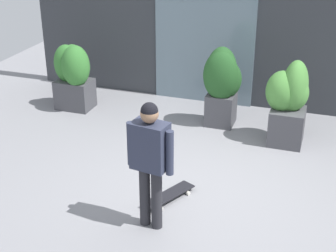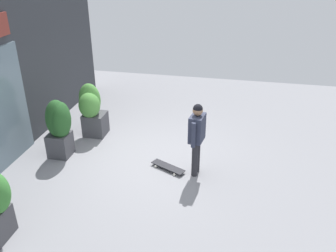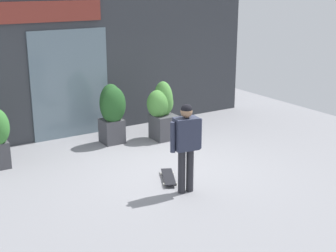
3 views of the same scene
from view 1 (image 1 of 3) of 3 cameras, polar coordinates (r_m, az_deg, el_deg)
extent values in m
plane|color=gray|center=(7.04, 3.68, -6.69)|extent=(12.00, 12.00, 0.00)
cube|color=#383A3F|center=(9.31, 9.35, 13.09)|extent=(8.47, 0.25, 3.66)
cube|color=slate|center=(9.46, 4.10, 10.05)|extent=(1.88, 0.06, 2.54)
cylinder|color=#28282D|center=(6.08, -2.62, -7.79)|extent=(0.13, 0.13, 0.80)
cylinder|color=#28282D|center=(6.02, -1.28, -8.18)|extent=(0.13, 0.13, 0.80)
cube|color=#2D3347|center=(5.71, -2.05, -2.24)|extent=(0.45, 0.32, 0.56)
cylinder|color=#2D3347|center=(5.84, -4.20, -1.99)|extent=(0.09, 0.09, 0.54)
cylinder|color=#2D3347|center=(5.62, 0.20, -3.06)|extent=(0.09, 0.09, 0.54)
sphere|color=#997051|center=(5.54, -2.11, 1.35)|extent=(0.21, 0.21, 0.21)
sphere|color=black|center=(5.53, -2.12, 1.70)|extent=(0.20, 0.20, 0.20)
cube|color=black|center=(6.70, 0.10, -7.74)|extent=(0.53, 0.81, 0.02)
cylinder|color=silver|center=(6.94, 0.92, -6.86)|extent=(0.05, 0.06, 0.05)
cylinder|color=silver|center=(6.81, 2.30, -7.56)|extent=(0.05, 0.06, 0.05)
cylinder|color=silver|center=(6.64, -2.17, -8.51)|extent=(0.05, 0.06, 0.05)
cylinder|color=silver|center=(6.50, -0.78, -9.28)|extent=(0.05, 0.06, 0.05)
cube|color=#47474C|center=(8.26, 13.19, -0.05)|extent=(0.53, 0.54, 0.58)
ellipsoid|color=#4C8C3D|center=(8.11, 12.74, 3.86)|extent=(0.52, 0.53, 0.65)
ellipsoid|color=#4C8C3D|center=(8.11, 13.62, 3.71)|extent=(0.57, 0.41, 0.63)
ellipsoid|color=#4C8C3D|center=(8.12, 14.12, 4.35)|extent=(0.40, 0.56, 0.84)
cube|color=#47474C|center=(9.56, -10.42, 3.56)|extent=(0.64, 0.49, 0.54)
ellipsoid|color=#387A33|center=(9.21, -10.35, 6.66)|extent=(0.51, 0.49, 0.76)
ellipsoid|color=#387A33|center=(9.43, -11.32, 6.88)|extent=(0.49, 0.38, 0.71)
ellipsoid|color=#387A33|center=(9.45, -10.63, 6.95)|extent=(0.49, 0.46, 0.70)
cube|color=#47474C|center=(8.78, 5.97, 1.94)|extent=(0.47, 0.48, 0.56)
ellipsoid|color=#235123|center=(8.58, 6.72, 5.26)|extent=(0.48, 0.43, 0.63)
ellipsoid|color=#235123|center=(8.45, 5.97, 5.64)|extent=(0.60, 0.39, 0.85)
ellipsoid|color=#235123|center=(8.52, 6.04, 5.96)|extent=(0.53, 0.50, 0.90)
camera|label=2|loc=(9.19, -49.59, 21.07)|focal=38.31mm
camera|label=3|loc=(6.56, -86.91, 0.60)|focal=51.86mm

